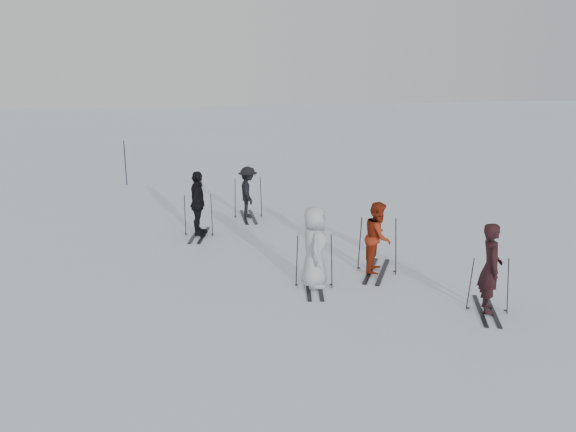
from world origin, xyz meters
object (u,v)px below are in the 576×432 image
at_px(skier_near_dark, 490,269).
at_px(skier_red, 378,238).
at_px(skier_grey, 314,248).
at_px(piste_marker, 125,163).
at_px(skier_uphill_far, 248,193).
at_px(skier_uphill_left, 198,204).

relative_size(skier_near_dark, skier_red, 1.07).
bearing_deg(skier_grey, skier_near_dark, -111.50).
bearing_deg(piste_marker, skier_red, -64.56).
relative_size(skier_near_dark, piste_marker, 0.97).
height_order(skier_grey, piste_marker, piste_marker).
height_order(skier_red, skier_grey, skier_grey).
height_order(skier_near_dark, skier_uphill_far, skier_near_dark).
distance_m(skier_red, skier_uphill_left, 5.37).
xyz_separation_m(skier_red, skier_grey, (-1.67, -0.50, 0.06)).
distance_m(skier_uphill_left, piste_marker, 8.14).
height_order(skier_uphill_left, piste_marker, skier_uphill_left).
distance_m(skier_grey, skier_uphill_left, 4.88).
bearing_deg(skier_red, skier_grey, 138.62).
bearing_deg(skier_red, skier_uphill_far, 50.64).
bearing_deg(skier_uphill_far, skier_grey, -173.17).
height_order(skier_grey, skier_uphill_left, skier_uphill_left).
relative_size(skier_grey, piste_marker, 0.98).
xyz_separation_m(skier_red, skier_uphill_left, (-3.61, 3.97, 0.09)).
height_order(skier_near_dark, skier_grey, skier_grey).
relative_size(skier_red, skier_grey, 0.93).
distance_m(skier_grey, piste_marker, 12.98).
distance_m(skier_near_dark, piste_marker, 15.93).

